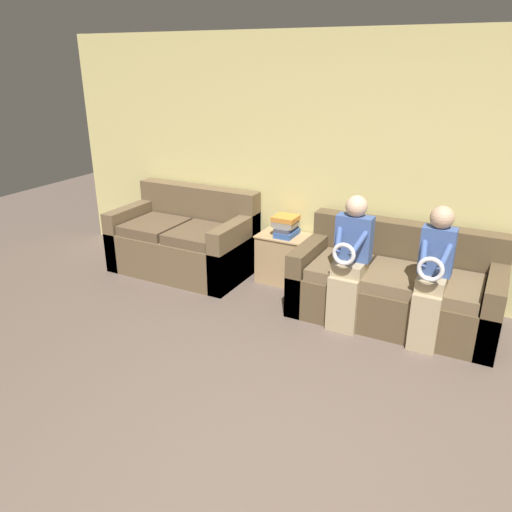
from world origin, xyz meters
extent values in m
cube|color=#DBCC7F|center=(0.00, 3.19, 1.27)|extent=(7.95, 0.06, 2.55)
cube|color=brown|center=(0.16, 2.65, 0.20)|extent=(1.83, 0.90, 0.40)
cube|color=brown|center=(0.16, 3.00, 0.62)|extent=(1.83, 0.20, 0.44)
cube|color=brown|center=(-0.67, 2.65, 0.31)|extent=(0.16, 0.90, 0.62)
cube|color=brown|center=(0.99, 2.65, 0.31)|extent=(0.16, 0.90, 0.62)
cube|color=brown|center=(-0.34, 2.55, 0.46)|extent=(0.47, 0.66, 0.11)
cube|color=brown|center=(0.16, 2.55, 0.46)|extent=(0.47, 0.66, 0.11)
cube|color=brown|center=(0.66, 2.55, 0.46)|extent=(0.47, 0.66, 0.11)
cube|color=brown|center=(-2.24, 2.69, 0.23)|extent=(1.53, 0.89, 0.45)
cube|color=brown|center=(-2.24, 3.04, 0.68)|extent=(1.53, 0.20, 0.46)
cube|color=brown|center=(-2.92, 2.69, 0.34)|extent=(0.16, 0.89, 0.68)
cube|color=brown|center=(-1.56, 2.69, 0.34)|extent=(0.16, 0.89, 0.68)
cube|color=brown|center=(-2.54, 2.59, 0.51)|extent=(0.57, 0.65, 0.11)
cube|color=brown|center=(-1.94, 2.59, 0.51)|extent=(0.57, 0.65, 0.11)
cube|color=tan|center=(-0.19, 2.20, 0.26)|extent=(0.27, 0.10, 0.51)
cube|color=tan|center=(-0.19, 2.34, 0.57)|extent=(0.27, 0.28, 0.11)
cube|color=#3D5693|center=(-0.19, 2.41, 0.82)|extent=(0.31, 0.14, 0.40)
sphere|color=#DBB293|center=(-0.19, 2.41, 1.11)|extent=(0.19, 0.19, 0.19)
torus|color=silver|center=(-0.19, 2.14, 0.76)|extent=(0.20, 0.04, 0.20)
cylinder|color=#3D5693|center=(-0.28, 2.28, 0.85)|extent=(0.13, 0.31, 0.22)
cylinder|color=#3D5693|center=(-0.09, 2.28, 0.85)|extent=(0.13, 0.31, 0.22)
cube|color=tan|center=(0.51, 2.20, 0.26)|extent=(0.23, 0.10, 0.51)
cube|color=tan|center=(0.51, 2.34, 0.57)|extent=(0.23, 0.28, 0.11)
cube|color=#3D5693|center=(0.51, 2.41, 0.82)|extent=(0.27, 0.14, 0.40)
sphere|color=tan|center=(0.51, 2.41, 1.11)|extent=(0.19, 0.19, 0.19)
torus|color=silver|center=(0.51, 2.14, 0.76)|extent=(0.21, 0.04, 0.21)
cylinder|color=#3D5693|center=(0.43, 2.28, 0.85)|extent=(0.10, 0.31, 0.22)
cylinder|color=#3D5693|center=(0.59, 2.28, 0.85)|extent=(0.10, 0.31, 0.22)
cube|color=tan|center=(-1.08, 2.95, 0.27)|extent=(0.56, 0.37, 0.53)
cube|color=tan|center=(-1.08, 2.95, 0.52)|extent=(0.58, 0.39, 0.02)
cube|color=#33569E|center=(-1.07, 2.95, 0.56)|extent=(0.19, 0.29, 0.06)
cube|color=#4C4C56|center=(-1.08, 2.96, 0.61)|extent=(0.17, 0.28, 0.04)
cube|color=gray|center=(-1.09, 2.96, 0.66)|extent=(0.23, 0.22, 0.06)
cube|color=orange|center=(-1.09, 2.96, 0.71)|extent=(0.24, 0.23, 0.05)
camera|label=1|loc=(0.95, -1.63, 2.29)|focal=35.00mm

